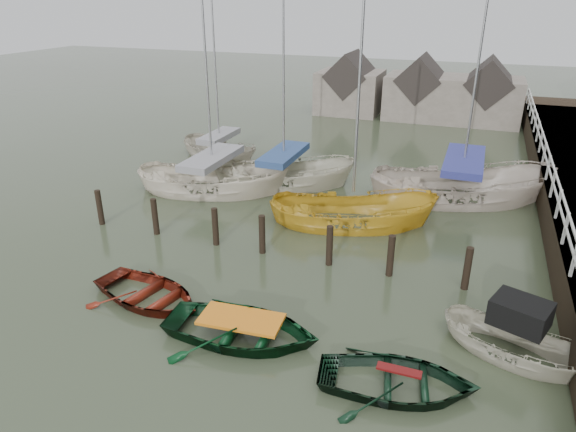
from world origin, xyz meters
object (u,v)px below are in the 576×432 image
at_px(sailboat_e, 220,158).
at_px(sailboat_c, 352,224).
at_px(sailboat_a, 214,190).
at_px(sailboat_d, 459,199).
at_px(sailboat_b, 284,184).
at_px(rowboat_dkgreen, 397,389).
at_px(rowboat_green, 242,338).
at_px(rowboat_red, 149,301).
at_px(motorboat, 513,352).

bearing_deg(sailboat_e, sailboat_c, -98.90).
distance_m(sailboat_a, sailboat_c, 6.83).
bearing_deg(sailboat_d, sailboat_b, 78.89).
relative_size(rowboat_dkgreen, sailboat_e, 0.36).
distance_m(rowboat_green, rowboat_dkgreen, 4.15).
bearing_deg(rowboat_red, sailboat_d, -22.55).
relative_size(rowboat_red, sailboat_c, 0.32).
distance_m(sailboat_c, sailboat_d, 5.55).
relative_size(rowboat_dkgreen, motorboat, 0.92).
bearing_deg(sailboat_c, rowboat_red, 133.35).
relative_size(rowboat_red, sailboat_d, 0.28).
xyz_separation_m(sailboat_c, sailboat_e, (-8.72, 5.73, 0.05)).
xyz_separation_m(sailboat_c, sailboat_d, (3.75, 4.09, 0.05)).
height_order(rowboat_red, rowboat_green, rowboat_green).
height_order(rowboat_dkgreen, motorboat, motorboat).
bearing_deg(sailboat_c, sailboat_a, 62.83).
bearing_deg(rowboat_red, rowboat_green, -88.86).
relative_size(rowboat_green, sailboat_b, 0.36).
distance_m(sailboat_a, sailboat_b, 3.28).
distance_m(rowboat_dkgreen, sailboat_d, 12.59).
bearing_deg(rowboat_green, rowboat_red, 74.33).
relative_size(motorboat, sailboat_a, 0.35).
bearing_deg(sailboat_b, rowboat_green, 177.66).
bearing_deg(sailboat_e, motorboat, -105.52).
xyz_separation_m(rowboat_red, sailboat_e, (-4.47, 13.10, 0.07)).
xyz_separation_m(motorboat, sailboat_e, (-14.40, 12.05, -0.06)).
bearing_deg(rowboat_red, sailboat_c, -17.62).
height_order(sailboat_b, sailboat_d, sailboat_d).
bearing_deg(sailboat_a, rowboat_red, -179.19).
relative_size(sailboat_b, sailboat_e, 1.15).
bearing_deg(sailboat_d, sailboat_e, 64.48).
bearing_deg(sailboat_d, motorboat, 172.47).
xyz_separation_m(rowboat_green, rowboat_dkgreen, (4.12, -0.45, 0.00)).
bearing_deg(rowboat_red, sailboat_e, 31.19).
bearing_deg(sailboat_b, sailboat_c, -145.80).
distance_m(rowboat_red, rowboat_green, 3.38).
xyz_separation_m(rowboat_red, motorboat, (9.93, 1.05, 0.12)).
distance_m(sailboat_a, sailboat_e, 4.92).
bearing_deg(sailboat_a, rowboat_green, -163.20).
relative_size(sailboat_b, sailboat_c, 1.00).
xyz_separation_m(rowboat_red, sailboat_b, (0.21, 10.52, 0.06)).
distance_m(motorboat, sailboat_d, 10.59).
bearing_deg(rowboat_dkgreen, rowboat_red, 71.19).
distance_m(sailboat_a, sailboat_d, 10.84).
distance_m(rowboat_red, sailboat_b, 10.52).
xyz_separation_m(rowboat_green, sailboat_c, (0.93, 8.03, 0.01)).
relative_size(motorboat, sailboat_c, 0.34).
bearing_deg(rowboat_dkgreen, sailboat_b, 21.56).
xyz_separation_m(sailboat_b, sailboat_c, (4.04, -3.15, -0.05)).
distance_m(rowboat_green, sailboat_d, 12.99).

